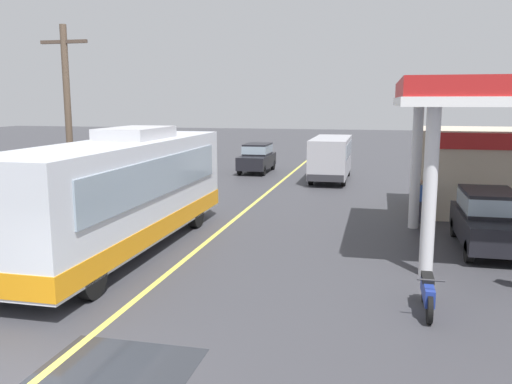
# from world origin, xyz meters

# --- Properties ---
(ground) EXTENTS (120.00, 120.00, 0.00)m
(ground) POSITION_xyz_m (0.00, 20.00, 0.00)
(ground) COLOR #38383D
(lane_divider_stripe) EXTENTS (0.16, 50.00, 0.01)m
(lane_divider_stripe) POSITION_xyz_m (0.00, 15.00, 0.00)
(lane_divider_stripe) COLOR #D8CC4C
(lane_divider_stripe) RESTS_ON ground
(coach_bus_main) EXTENTS (2.60, 11.04, 3.69)m
(coach_bus_main) POSITION_xyz_m (-2.11, 7.94, 1.72)
(coach_bus_main) COLOR silver
(coach_bus_main) RESTS_ON ground
(car_at_pump) EXTENTS (1.70, 4.20, 1.82)m
(car_at_pump) POSITION_xyz_m (8.65, 10.54, 1.01)
(car_at_pump) COLOR black
(car_at_pump) RESTS_ON ground
(minibus_opposing_lane) EXTENTS (2.04, 6.13, 2.44)m
(minibus_opposing_lane) POSITION_xyz_m (2.67, 24.01, 1.47)
(minibus_opposing_lane) COLOR #A5A5AD
(minibus_opposing_lane) RESTS_ON ground
(motorcycle_parked_forecourt) EXTENTS (0.55, 1.80, 0.92)m
(motorcycle_parked_forecourt) POSITION_xyz_m (6.44, 4.97, 0.44)
(motorcycle_parked_forecourt) COLOR black
(motorcycle_parked_forecourt) RESTS_ON ground
(pedestrian_by_shop) EXTENTS (0.55, 0.22, 1.66)m
(pedestrian_by_shop) POSITION_xyz_m (6.84, 13.79, 0.93)
(pedestrian_by_shop) COLOR #33333F
(pedestrian_by_shop) RESTS_ON ground
(car_trailing_behind_bus) EXTENTS (1.70, 4.20, 1.82)m
(car_trailing_behind_bus) POSITION_xyz_m (-2.23, 26.51, 1.01)
(car_trailing_behind_bus) COLOR black
(car_trailing_behind_bus) RESTS_ON ground
(utility_pole_roadside) EXTENTS (1.80, 0.24, 7.17)m
(utility_pole_roadside) POSITION_xyz_m (-5.72, 10.96, 3.76)
(utility_pole_roadside) COLOR brown
(utility_pole_roadside) RESTS_ON ground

